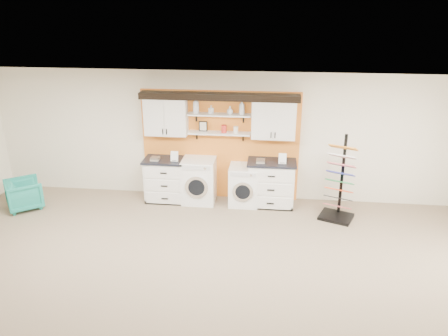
# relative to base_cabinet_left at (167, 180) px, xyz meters

# --- Properties ---
(floor) EXTENTS (10.00, 10.00, 0.00)m
(floor) POSITION_rel_base_cabinet_left_xyz_m (1.13, -3.64, -0.48)
(floor) COLOR #89745C
(floor) RESTS_ON ground
(ceiling) EXTENTS (10.00, 10.00, 0.00)m
(ceiling) POSITION_rel_base_cabinet_left_xyz_m (1.13, -3.64, 2.32)
(ceiling) COLOR white
(ceiling) RESTS_ON wall_back
(wall_back) EXTENTS (10.00, 0.00, 10.00)m
(wall_back) POSITION_rel_base_cabinet_left_xyz_m (1.13, 0.36, 0.92)
(wall_back) COLOR silver
(wall_back) RESTS_ON floor
(accent_panel) EXTENTS (3.40, 0.07, 2.40)m
(accent_panel) POSITION_rel_base_cabinet_left_xyz_m (1.13, 0.32, 0.72)
(accent_panel) COLOR orange
(accent_panel) RESTS_ON wall_back
(upper_cabinet_left) EXTENTS (0.90, 0.35, 0.84)m
(upper_cabinet_left) POSITION_rel_base_cabinet_left_xyz_m (0.00, 0.15, 1.40)
(upper_cabinet_left) COLOR white
(upper_cabinet_left) RESTS_ON wall_back
(upper_cabinet_right) EXTENTS (0.90, 0.35, 0.84)m
(upper_cabinet_right) POSITION_rel_base_cabinet_left_xyz_m (2.26, 0.15, 1.40)
(upper_cabinet_right) COLOR white
(upper_cabinet_right) RESTS_ON wall_back
(shelf_lower) EXTENTS (1.32, 0.28, 0.03)m
(shelf_lower) POSITION_rel_base_cabinet_left_xyz_m (1.13, 0.16, 1.05)
(shelf_lower) COLOR white
(shelf_lower) RESTS_ON wall_back
(shelf_upper) EXTENTS (1.32, 0.28, 0.03)m
(shelf_upper) POSITION_rel_base_cabinet_left_xyz_m (1.13, 0.16, 1.45)
(shelf_upper) COLOR white
(shelf_upper) RESTS_ON wall_back
(crown_molding) EXTENTS (3.30, 0.41, 0.13)m
(crown_molding) POSITION_rel_base_cabinet_left_xyz_m (1.13, 0.17, 1.85)
(crown_molding) COLOR black
(crown_molding) RESTS_ON wall_back
(picture_frame) EXTENTS (0.18, 0.02, 0.22)m
(picture_frame) POSITION_rel_base_cabinet_left_xyz_m (0.78, 0.21, 1.18)
(picture_frame) COLOR black
(picture_frame) RESTS_ON shelf_lower
(canister_red) EXTENTS (0.11, 0.11, 0.16)m
(canister_red) POSITION_rel_base_cabinet_left_xyz_m (1.23, 0.16, 1.15)
(canister_red) COLOR red
(canister_red) RESTS_ON shelf_lower
(canister_cream) EXTENTS (0.10, 0.10, 0.14)m
(canister_cream) POSITION_rel_base_cabinet_left_xyz_m (1.48, 0.16, 1.14)
(canister_cream) COLOR silver
(canister_cream) RESTS_ON shelf_lower
(base_cabinet_left) EXTENTS (0.98, 0.66, 0.96)m
(base_cabinet_left) POSITION_rel_base_cabinet_left_xyz_m (0.00, 0.00, 0.00)
(base_cabinet_left) COLOR white
(base_cabinet_left) RESTS_ON floor
(base_cabinet_right) EXTENTS (1.02, 0.66, 1.00)m
(base_cabinet_right) POSITION_rel_base_cabinet_left_xyz_m (2.26, -0.00, 0.02)
(base_cabinet_right) COLOR white
(base_cabinet_right) RESTS_ON floor
(washer) EXTENTS (0.70, 0.71, 0.98)m
(washer) POSITION_rel_base_cabinet_left_xyz_m (0.70, -0.00, 0.01)
(washer) COLOR white
(washer) RESTS_ON floor
(dryer) EXTENTS (0.62, 0.71, 0.87)m
(dryer) POSITION_rel_base_cabinet_left_xyz_m (1.68, -0.00, -0.04)
(dryer) COLOR white
(dryer) RESTS_ON floor
(sample_rack) EXTENTS (0.78, 0.72, 1.73)m
(sample_rack) POSITION_rel_base_cabinet_left_xyz_m (3.61, -0.47, 0.07)
(sample_rack) COLOR black
(sample_rack) RESTS_ON floor
(armchair) EXTENTS (0.96, 0.96, 0.63)m
(armchair) POSITION_rel_base_cabinet_left_xyz_m (-2.93, -0.74, -0.16)
(armchair) COLOR #1B897A
(armchair) RESTS_ON floor
(soap_bottle_a) EXTENTS (0.19, 0.19, 0.34)m
(soap_bottle_a) POSITION_rel_base_cabinet_left_xyz_m (0.64, 0.16, 1.64)
(soap_bottle_a) COLOR silver
(soap_bottle_a) RESTS_ON shelf_upper
(soap_bottle_b) EXTENTS (0.11, 0.11, 0.18)m
(soap_bottle_b) POSITION_rel_base_cabinet_left_xyz_m (0.96, 0.16, 1.55)
(soap_bottle_b) COLOR silver
(soap_bottle_b) RESTS_ON shelf_upper
(soap_bottle_c) EXTENTS (0.18, 0.18, 0.17)m
(soap_bottle_c) POSITION_rel_base_cabinet_left_xyz_m (1.35, 0.16, 1.55)
(soap_bottle_c) COLOR silver
(soap_bottle_c) RESTS_ON shelf_upper
(soap_bottle_d) EXTENTS (0.16, 0.16, 0.31)m
(soap_bottle_d) POSITION_rel_base_cabinet_left_xyz_m (1.60, 0.16, 1.62)
(soap_bottle_d) COLOR silver
(soap_bottle_d) RESTS_ON shelf_upper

